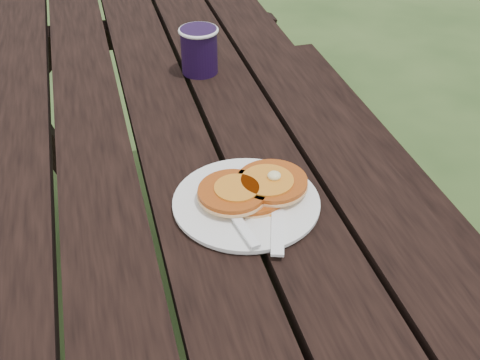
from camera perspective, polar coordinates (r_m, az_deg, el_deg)
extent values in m
plane|color=#2A431D|center=(1.75, -5.14, -15.75)|extent=(60.00, 60.00, 0.00)
cube|color=black|center=(1.26, -6.93, 4.98)|extent=(0.75, 1.80, 0.04)
cube|color=black|center=(1.59, 14.02, -1.59)|extent=(0.25, 1.80, 0.04)
cylinder|color=white|center=(1.00, 0.60, -2.19)|extent=(0.29, 0.29, 0.01)
cylinder|color=#B44D14|center=(1.01, 1.18, -1.24)|extent=(0.12, 0.12, 0.01)
cylinder|color=#B44D14|center=(0.99, -0.72, -1.14)|extent=(0.11, 0.11, 0.01)
cylinder|color=#B44D14|center=(1.01, 3.06, -0.19)|extent=(0.12, 0.12, 0.01)
cylinder|color=#C06F1B|center=(1.01, 2.60, 0.02)|extent=(0.09, 0.09, 0.00)
ellipsoid|color=#F4E59E|center=(1.01, 3.26, 0.41)|extent=(0.02, 0.02, 0.01)
cube|color=white|center=(0.97, 3.60, -3.49)|extent=(0.08, 0.18, 0.00)
cylinder|color=black|center=(1.41, -3.89, 12.13)|extent=(0.08, 0.08, 0.11)
torus|color=white|center=(1.39, -3.97, 13.97)|extent=(0.09, 0.09, 0.01)
cylinder|color=black|center=(1.39, -3.97, 13.90)|extent=(0.07, 0.07, 0.01)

